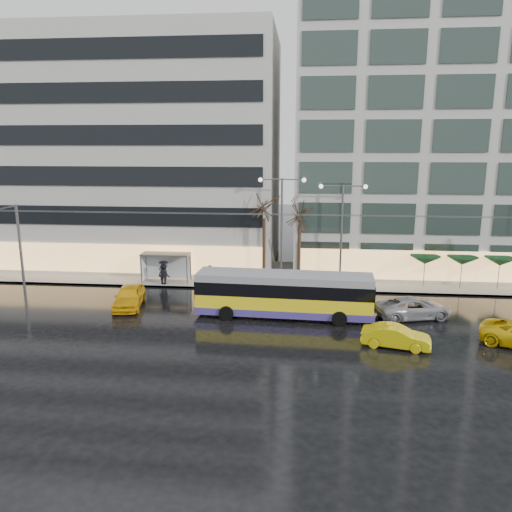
# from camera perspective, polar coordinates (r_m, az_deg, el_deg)

# --- Properties ---
(ground) EXTENTS (140.00, 140.00, 0.00)m
(ground) POSITION_cam_1_polar(r_m,az_deg,el_deg) (33.12, -1.56, -8.37)
(ground) COLOR black
(ground) RESTS_ON ground
(sidewalk) EXTENTS (80.00, 10.00, 0.15)m
(sidewalk) POSITION_cam_1_polar(r_m,az_deg,el_deg) (46.24, 3.06, -2.15)
(sidewalk) COLOR gray
(sidewalk) RESTS_ON ground
(kerb) EXTENTS (80.00, 0.10, 0.15)m
(kerb) POSITION_cam_1_polar(r_m,az_deg,el_deg) (41.47, 2.75, -3.89)
(kerb) COLOR slate
(kerb) RESTS_ON ground
(building_left) EXTENTS (34.00, 14.00, 22.00)m
(building_left) POSITION_cam_1_polar(r_m,az_deg,el_deg) (53.51, -16.57, 11.36)
(building_left) COLOR #B2B0AA
(building_left) RESTS_ON sidewalk
(building_right) EXTENTS (32.00, 14.00, 25.00)m
(building_right) POSITION_cam_1_polar(r_m,az_deg,el_deg) (51.91, 23.09, 12.53)
(building_right) COLOR #B2B0AA
(building_right) RESTS_ON sidewalk
(trolleybus) EXTENTS (12.38, 5.06, 5.69)m
(trolleybus) POSITION_cam_1_polar(r_m,az_deg,el_deg) (34.96, 3.21, -4.57)
(trolleybus) COLOR yellow
(trolleybus) RESTS_ON ground
(catenary) EXTENTS (42.24, 5.12, 7.00)m
(catenary) POSITION_cam_1_polar(r_m,az_deg,el_deg) (39.45, 1.28, 1.51)
(catenary) COLOR #595B60
(catenary) RESTS_ON ground
(bus_shelter) EXTENTS (4.20, 1.60, 2.51)m
(bus_shelter) POSITION_cam_1_polar(r_m,az_deg,el_deg) (44.26, -10.66, -0.51)
(bus_shelter) COLOR #595B60
(bus_shelter) RESTS_ON sidewalk
(street_lamp_near) EXTENTS (3.96, 0.36, 9.03)m
(street_lamp_near) POSITION_cam_1_polar(r_m,az_deg,el_deg) (41.92, 2.95, 4.56)
(street_lamp_near) COLOR #595B60
(street_lamp_near) RESTS_ON sidewalk
(street_lamp_far) EXTENTS (3.96, 0.36, 8.53)m
(street_lamp_far) POSITION_cam_1_polar(r_m,az_deg,el_deg) (42.03, 9.79, 4.04)
(street_lamp_far) COLOR #595B60
(street_lamp_far) RESTS_ON sidewalk
(tree_a) EXTENTS (3.20, 3.20, 8.40)m
(tree_a) POSITION_cam_1_polar(r_m,az_deg,el_deg) (42.08, 0.93, 6.11)
(tree_a) COLOR black
(tree_a) RESTS_ON sidewalk
(tree_b) EXTENTS (3.20, 3.20, 7.70)m
(tree_b) POSITION_cam_1_polar(r_m,az_deg,el_deg) (42.22, 5.03, 5.15)
(tree_b) COLOR black
(tree_b) RESTS_ON sidewalk
(parasol_a) EXTENTS (2.50, 2.50, 2.65)m
(parasol_a) POSITION_cam_1_polar(r_m,az_deg,el_deg) (43.89, 18.76, -0.44)
(parasol_a) COLOR #595B60
(parasol_a) RESTS_ON sidewalk
(parasol_b) EXTENTS (2.50, 2.50, 2.65)m
(parasol_b) POSITION_cam_1_polar(r_m,az_deg,el_deg) (44.68, 22.51, -0.51)
(parasol_b) COLOR #595B60
(parasol_b) RESTS_ON sidewalk
(parasol_c) EXTENTS (2.50, 2.50, 2.65)m
(parasol_c) POSITION_cam_1_polar(r_m,az_deg,el_deg) (45.65, 26.11, -0.58)
(parasol_c) COLOR #595B60
(parasol_c) RESTS_ON sidewalk
(taxi_a) EXTENTS (2.64, 5.01, 1.62)m
(taxi_a) POSITION_cam_1_polar(r_m,az_deg,el_deg) (38.36, -14.30, -4.52)
(taxi_a) COLOR #EEB00C
(taxi_a) RESTS_ON ground
(taxi_b) EXTENTS (4.26, 2.28, 1.33)m
(taxi_b) POSITION_cam_1_polar(r_m,az_deg,el_deg) (31.25, 15.70, -8.86)
(taxi_b) COLOR yellow
(taxi_b) RESTS_ON ground
(sedan_silver) EXTENTS (5.73, 3.73, 1.47)m
(sedan_silver) POSITION_cam_1_polar(r_m,az_deg,el_deg) (36.65, 17.52, -5.66)
(sedan_silver) COLOR #9F9FA3
(sedan_silver) RESTS_ON ground
(pedestrian_a) EXTENTS (1.13, 1.15, 2.19)m
(pedestrian_a) POSITION_cam_1_polar(r_m,az_deg,el_deg) (43.32, -10.58, -1.35)
(pedestrian_a) COLOR black
(pedestrian_a) RESTS_ON sidewalk
(pedestrian_b) EXTENTS (0.99, 0.97, 1.61)m
(pedestrian_b) POSITION_cam_1_polar(r_m,az_deg,el_deg) (43.08, -5.33, -2.09)
(pedestrian_b) COLOR black
(pedestrian_b) RESTS_ON sidewalk
(pedestrian_c) EXTENTS (1.31, 1.04, 2.11)m
(pedestrian_c) POSITION_cam_1_polar(r_m,az_deg,el_deg) (43.28, -10.49, -1.75)
(pedestrian_c) COLOR black
(pedestrian_c) RESTS_ON sidewalk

